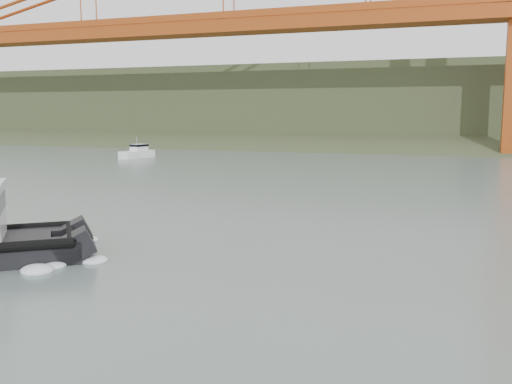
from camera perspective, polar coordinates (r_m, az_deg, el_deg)
ground at (r=26.51m, az=-5.33°, el=-7.21°), size 400.00×400.00×0.00m
headlands at (r=148.99m, az=15.95°, el=7.77°), size 500.00×105.36×27.12m
motorboat at (r=88.23m, az=-11.76°, el=3.89°), size 3.12×6.24×3.28m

